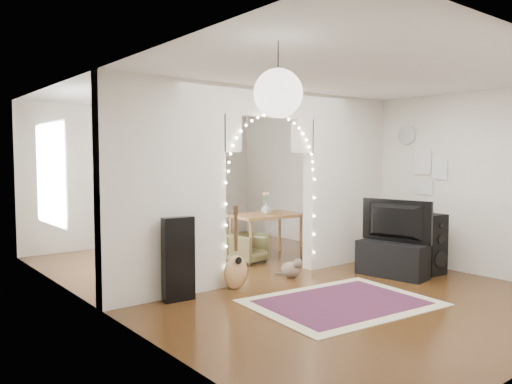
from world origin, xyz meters
TOP-DOWN VIEW (x-y plane):
  - floor at (0.00, 0.00)m, footprint 7.50×7.50m
  - ceiling at (0.00, 0.00)m, footprint 5.00×7.50m
  - wall_back at (0.00, 3.75)m, footprint 5.00×0.02m
  - wall_left at (-2.50, 0.00)m, footprint 0.02×7.50m
  - wall_right at (2.50, 0.00)m, footprint 0.02×7.50m
  - divider_wall at (0.00, 0.00)m, footprint 5.00×0.20m
  - fairy_lights at (0.00, -0.13)m, footprint 1.64×0.04m
  - window at (-2.47, 1.80)m, footprint 0.04×1.20m
  - wall_clock at (2.48, -0.60)m, footprint 0.03×0.31m
  - picture_frames at (2.48, -1.00)m, footprint 0.02×0.50m
  - paper_lantern at (-1.90, -2.40)m, footprint 0.40×0.40m
  - ceiling_fan at (0.00, 2.00)m, footprint 1.10×1.10m
  - area_rug at (-0.14, -1.55)m, footprint 2.24×1.78m
  - guitar_case at (-1.61, -0.25)m, footprint 0.40×0.16m
  - acoustic_guitar at (-0.75, -0.25)m, footprint 0.37×0.13m
  - tabby_cat at (0.22, -0.27)m, footprint 0.24×0.49m
  - floor_speaker at (2.02, -1.39)m, footprint 0.38×0.35m
  - media_console at (1.43, -1.11)m, footprint 0.56×1.05m
  - tv at (1.43, -1.11)m, footprint 0.31×1.08m
  - bookcase at (-0.52, 2.63)m, footprint 1.53×0.57m
  - dining_table at (0.92, 1.14)m, footprint 1.27×0.91m
  - flower_vase at (0.92, 1.14)m, footprint 0.20×0.20m
  - dining_chair_left at (-0.47, 2.56)m, footprint 0.63×0.65m
  - dining_chair_right at (0.38, 0.95)m, footprint 0.62×0.63m

SIDE VIEW (x-z plane):
  - floor at x=0.00m, z-range 0.00..0.00m
  - area_rug at x=-0.14m, z-range 0.00..0.02m
  - tabby_cat at x=0.22m, z-range -0.03..0.29m
  - dining_chair_right at x=0.38m, z-range 0.00..0.49m
  - media_console at x=1.43m, z-range 0.00..0.50m
  - dining_chair_left at x=-0.47m, z-range 0.00..0.51m
  - acoustic_guitar at x=-0.75m, z-range -0.06..0.87m
  - floor_speaker at x=2.02m, z-range 0.00..0.89m
  - guitar_case at x=-1.61m, z-range 0.00..1.02m
  - dining_table at x=0.92m, z-range 0.30..1.06m
  - bookcase at x=-0.52m, z-range 0.00..1.53m
  - tv at x=1.43m, z-range 0.50..1.12m
  - flower_vase at x=0.92m, z-range 0.76..0.95m
  - wall_back at x=0.00m, z-range 0.00..2.70m
  - wall_left at x=-2.50m, z-range 0.00..2.70m
  - wall_right at x=2.50m, z-range 0.00..2.70m
  - divider_wall at x=0.00m, z-range 0.07..2.77m
  - window at x=-2.47m, z-range 0.80..2.20m
  - picture_frames at x=2.48m, z-range 1.15..1.85m
  - fairy_lights at x=0.00m, z-range 0.75..2.35m
  - wall_clock at x=2.48m, z-range 1.95..2.25m
  - paper_lantern at x=-1.90m, z-range 2.05..2.45m
  - ceiling_fan at x=0.00m, z-range 2.25..2.55m
  - ceiling at x=0.00m, z-range 2.69..2.71m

